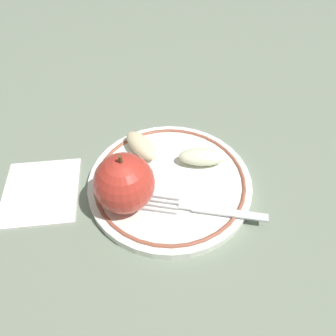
{
  "coord_description": "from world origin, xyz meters",
  "views": [
    {
      "loc": [
        0.26,
        -0.2,
        0.4
      ],
      "look_at": [
        -0.0,
        -0.01,
        0.04
      ],
      "focal_mm": 35.0,
      "sensor_mm": 36.0,
      "label": 1
    }
  ],
  "objects_px": {
    "apple_slice_front": "(202,157)",
    "apple_slice_back": "(141,145)",
    "fork": "(203,209)",
    "napkin_folded": "(41,191)",
    "plate": "(168,180)",
    "apple_red_whole": "(125,184)"
  },
  "relations": [
    {
      "from": "apple_slice_back",
      "to": "fork",
      "type": "bearing_deg",
      "value": 1.67
    },
    {
      "from": "napkin_folded",
      "to": "apple_red_whole",
      "type": "bearing_deg",
      "value": 42.65
    },
    {
      "from": "apple_slice_back",
      "to": "napkin_folded",
      "type": "height_order",
      "value": "apple_slice_back"
    },
    {
      "from": "apple_slice_back",
      "to": "fork",
      "type": "distance_m",
      "value": 0.15
    },
    {
      "from": "apple_red_whole",
      "to": "apple_slice_front",
      "type": "xyz_separation_m",
      "value": [
        -0.0,
        0.14,
        -0.03
      ]
    },
    {
      "from": "apple_red_whole",
      "to": "apple_slice_front",
      "type": "distance_m",
      "value": 0.14
    },
    {
      "from": "plate",
      "to": "apple_red_whole",
      "type": "relative_size",
      "value": 2.67
    },
    {
      "from": "apple_slice_front",
      "to": "apple_slice_back",
      "type": "distance_m",
      "value": 0.1
    },
    {
      "from": "plate",
      "to": "napkin_folded",
      "type": "height_order",
      "value": "plate"
    },
    {
      "from": "napkin_folded",
      "to": "apple_slice_back",
      "type": "bearing_deg",
      "value": 81.33
    },
    {
      "from": "apple_slice_front",
      "to": "napkin_folded",
      "type": "xyz_separation_m",
      "value": [
        -0.1,
        -0.23,
        -0.03
      ]
    },
    {
      "from": "plate",
      "to": "fork",
      "type": "relative_size",
      "value": 1.65
    },
    {
      "from": "apple_slice_front",
      "to": "apple_slice_back",
      "type": "relative_size",
      "value": 1.0
    },
    {
      "from": "fork",
      "to": "apple_slice_back",
      "type": "bearing_deg",
      "value": -42.54
    },
    {
      "from": "plate",
      "to": "apple_slice_back",
      "type": "relative_size",
      "value": 3.43
    },
    {
      "from": "apple_red_whole",
      "to": "apple_slice_back",
      "type": "relative_size",
      "value": 1.29
    },
    {
      "from": "fork",
      "to": "plate",
      "type": "bearing_deg",
      "value": -42.02
    },
    {
      "from": "plate",
      "to": "apple_slice_front",
      "type": "xyz_separation_m",
      "value": [
        0.01,
        0.06,
        0.02
      ]
    },
    {
      "from": "apple_slice_front",
      "to": "napkin_folded",
      "type": "height_order",
      "value": "apple_slice_front"
    },
    {
      "from": "apple_slice_back",
      "to": "napkin_folded",
      "type": "distance_m",
      "value": 0.17
    },
    {
      "from": "apple_slice_front",
      "to": "apple_slice_back",
      "type": "bearing_deg",
      "value": -13.85
    },
    {
      "from": "apple_slice_front",
      "to": "fork",
      "type": "bearing_deg",
      "value": 88.27
    }
  ]
}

